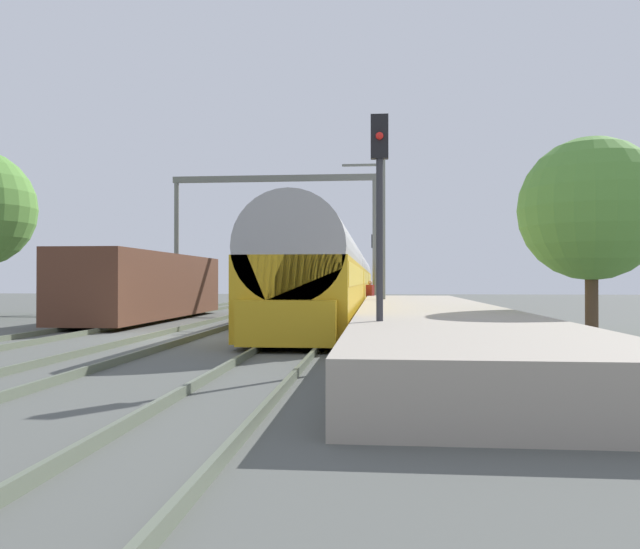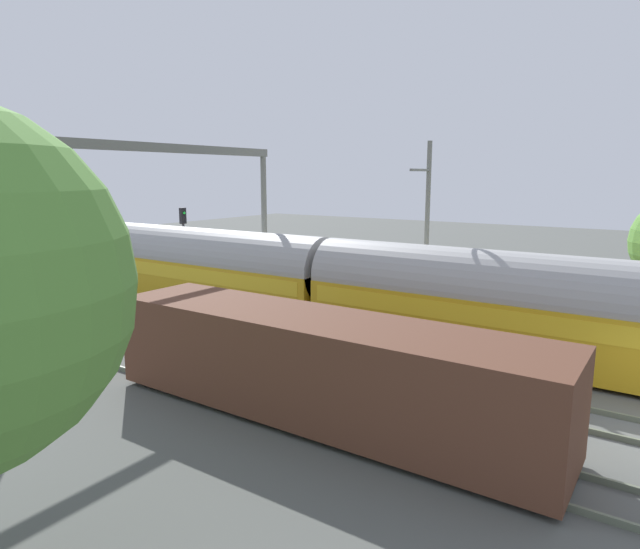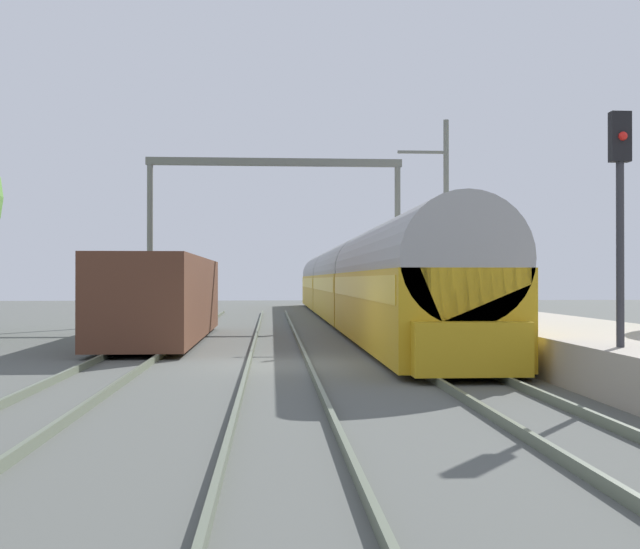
{
  "view_description": "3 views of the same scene",
  "coord_description": "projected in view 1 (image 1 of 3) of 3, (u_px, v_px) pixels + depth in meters",
  "views": [
    {
      "loc": [
        6.03,
        -18.65,
        1.73
      ],
      "look_at": [
        3.86,
        4.94,
        1.95
      ],
      "focal_mm": 35.41,
      "sensor_mm": 36.0,
      "label": 1
    },
    {
      "loc": [
        -15.52,
        -0.12,
        6.59
      ],
      "look_at": [
        1.83,
        11.56,
        2.78
      ],
      "focal_mm": 30.65,
      "sensor_mm": 36.0,
      "label": 2
    },
    {
      "loc": [
        -0.18,
        -19.35,
        2.11
      ],
      "look_at": [
        1.93,
        14.35,
        2.33
      ],
      "focal_mm": 43.92,
      "sensor_mm": 36.0,
      "label": 3
    }
  ],
  "objects": [
    {
      "name": "track_west",
      "position": [
        179.0,
        335.0,
        19.11
      ],
      "size": [
        1.52,
        60.0,
        0.16
      ],
      "color": "#5C6553",
      "rests_on": "ground"
    },
    {
      "name": "tree_east_background",
      "position": [
        591.0,
        209.0,
        18.01
      ],
      "size": [
        4.1,
        4.1,
        5.82
      ],
      "color": "#4C3826",
      "rests_on": "ground"
    },
    {
      "name": "catenary_gantry",
      "position": [
        274.0,
        214.0,
        36.77
      ],
      "size": [
        12.11,
        0.28,
        7.86
      ],
      "color": "slate",
      "rests_on": "ground"
    },
    {
      "name": "railway_signal_far",
      "position": [
        374.0,
        260.0,
        42.07
      ],
      "size": [
        0.36,
        0.3,
        4.79
      ],
      "color": "#2D2D33",
      "rests_on": "ground"
    },
    {
      "name": "railway_signal_near",
      "position": [
        380.0,
        205.0,
        12.88
      ],
      "size": [
        0.36,
        0.3,
        5.12
      ],
      "color": "#2D2D33",
      "rests_on": "ground"
    },
    {
      "name": "track_far_west",
      "position": [
        57.0,
        334.0,
        19.46
      ],
      "size": [
        1.51,
        60.0,
        0.16
      ],
      "color": "#5C6553",
      "rests_on": "ground"
    },
    {
      "name": "person_crossing",
      "position": [
        370.0,
        293.0,
        33.85
      ],
      "size": [
        0.47,
        0.43,
        1.73
      ],
      "rotation": [
        0.0,
        0.0,
        5.68
      ],
      "color": "black",
      "rests_on": "ground"
    },
    {
      "name": "passenger_train",
      "position": [
        343.0,
        276.0,
        39.41
      ],
      "size": [
        2.93,
        49.2,
        3.82
      ],
      "color": "gold",
      "rests_on": "ground"
    },
    {
      "name": "freight_car",
      "position": [
        148.0,
        286.0,
        27.22
      ],
      "size": [
        2.8,
        13.0,
        2.7
      ],
      "color": "#563323",
      "rests_on": "ground"
    },
    {
      "name": "catenary_pole_east_mid",
      "position": [
        382.0,
        225.0,
        27.6
      ],
      "size": [
        1.9,
        0.2,
        8.0
      ],
      "color": "slate",
      "rests_on": "ground"
    },
    {
      "name": "track_east",
      "position": [
        305.0,
        336.0,
        18.76
      ],
      "size": [
        1.51,
        60.0,
        0.16
      ],
      "color": "#5C6553",
      "rests_on": "ground"
    },
    {
      "name": "ground",
      "position": [
        179.0,
        337.0,
        19.11
      ],
      "size": [
        120.0,
        120.0,
        0.0
      ],
      "primitive_type": "plane",
      "color": "#525551"
    },
    {
      "name": "platform",
      "position": [
        429.0,
        320.0,
        20.4
      ],
      "size": [
        4.4,
        28.0,
        0.9
      ],
      "color": "#A39989",
      "rests_on": "ground"
    }
  ]
}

